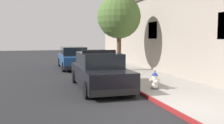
# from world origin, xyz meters

# --- Properties ---
(ground_plane) EXTENTS (31.60, 60.00, 0.20)m
(ground_plane) POSITION_xyz_m (-4.32, 10.00, -0.10)
(ground_plane) COLOR #232326
(sidewalk_pavement) EXTENTS (3.35, 60.00, 0.13)m
(sidewalk_pavement) POSITION_xyz_m (1.68, 10.00, 0.07)
(sidewalk_pavement) COLOR #9E9991
(sidewalk_pavement) RESTS_ON ground
(curb_painted_edge) EXTENTS (0.08, 60.00, 0.13)m
(curb_painted_edge) POSITION_xyz_m (-0.04, 10.00, 0.07)
(curb_painted_edge) COLOR maroon
(curb_painted_edge) RESTS_ON ground
(storefront_building) EXTENTS (6.69, 24.90, 5.27)m
(storefront_building) POSITION_xyz_m (6.57, 8.58, 2.64)
(storefront_building) COLOR gray
(storefront_building) RESTS_ON ground
(police_cruiser) EXTENTS (1.94, 4.84, 1.68)m
(police_cruiser) POSITION_xyz_m (-1.29, 4.05, 0.74)
(police_cruiser) COLOR black
(police_cruiser) RESTS_ON ground
(parked_car_silver_ahead) EXTENTS (1.94, 4.84, 1.56)m
(parked_car_silver_ahead) POSITION_xyz_m (-1.44, 11.69, 0.74)
(parked_car_silver_ahead) COLOR navy
(parked_car_silver_ahead) RESTS_ON ground
(fire_hydrant) EXTENTS (0.44, 0.40, 0.76)m
(fire_hydrant) POSITION_xyz_m (0.70, 2.66, 0.48)
(fire_hydrant) COLOR #4C4C51
(fire_hydrant) RESTS_ON sidewalk_pavement
(street_tree) EXTENTS (2.76, 2.76, 4.79)m
(street_tree) POSITION_xyz_m (1.09, 8.72, 3.52)
(street_tree) COLOR brown
(street_tree) RESTS_ON sidewalk_pavement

